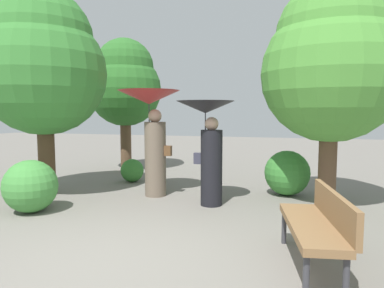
{
  "coord_description": "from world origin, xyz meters",
  "views": [
    {
      "loc": [
        1.96,
        -3.4,
        1.67
      ],
      "look_at": [
        0.0,
        3.46,
        1.01
      ],
      "focal_mm": 32.24,
      "sensor_mm": 36.0,
      "label": 1
    }
  ],
  "objects_px": {
    "tree_mid_left": "(43,62)",
    "person_left": "(152,122)",
    "tree_near_right": "(331,62)",
    "park_bench": "(318,221)",
    "tree_near_left": "(125,83)",
    "person_right": "(208,135)"
  },
  "relations": [
    {
      "from": "person_left",
      "to": "person_right",
      "type": "bearing_deg",
      "value": -105.88
    },
    {
      "from": "person_right",
      "to": "tree_near_right",
      "type": "height_order",
      "value": "tree_near_right"
    },
    {
      "from": "person_right",
      "to": "tree_near_right",
      "type": "distance_m",
      "value": 2.48
    },
    {
      "from": "person_left",
      "to": "tree_near_right",
      "type": "distance_m",
      "value": 3.47
    },
    {
      "from": "tree_mid_left",
      "to": "tree_near_left",
      "type": "bearing_deg",
      "value": 86.71
    },
    {
      "from": "person_left",
      "to": "tree_mid_left",
      "type": "height_order",
      "value": "tree_mid_left"
    },
    {
      "from": "tree_near_left",
      "to": "tree_near_right",
      "type": "height_order",
      "value": "tree_near_right"
    },
    {
      "from": "person_left",
      "to": "tree_near_left",
      "type": "bearing_deg",
      "value": 37.56
    },
    {
      "from": "tree_near_right",
      "to": "person_right",
      "type": "bearing_deg",
      "value": -165.31
    },
    {
      "from": "tree_near_left",
      "to": "tree_mid_left",
      "type": "bearing_deg",
      "value": -93.29
    },
    {
      "from": "person_right",
      "to": "tree_near_left",
      "type": "distance_m",
      "value": 4.52
    },
    {
      "from": "person_left",
      "to": "tree_near_left",
      "type": "xyz_separation_m",
      "value": [
        -1.89,
        2.61,
        1.01
      ]
    },
    {
      "from": "person_right",
      "to": "tree_near_right",
      "type": "relative_size",
      "value": 0.48
    },
    {
      "from": "park_bench",
      "to": "tree_near_left",
      "type": "height_order",
      "value": "tree_near_left"
    },
    {
      "from": "tree_near_right",
      "to": "park_bench",
      "type": "bearing_deg",
      "value": -97.18
    },
    {
      "from": "tree_near_right",
      "to": "tree_mid_left",
      "type": "xyz_separation_m",
      "value": [
        -5.38,
        -0.67,
        0.11
      ]
    },
    {
      "from": "person_left",
      "to": "park_bench",
      "type": "xyz_separation_m",
      "value": [
        2.96,
        -2.55,
        -0.98
      ]
    },
    {
      "from": "person_right",
      "to": "tree_near_left",
      "type": "bearing_deg",
      "value": 47.89
    },
    {
      "from": "person_left",
      "to": "park_bench",
      "type": "distance_m",
      "value": 4.03
    },
    {
      "from": "tree_mid_left",
      "to": "person_left",
      "type": "bearing_deg",
      "value": 14.25
    },
    {
      "from": "person_right",
      "to": "tree_mid_left",
      "type": "height_order",
      "value": "tree_mid_left"
    },
    {
      "from": "person_left",
      "to": "tree_near_left",
      "type": "relative_size",
      "value": 0.56
    }
  ]
}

